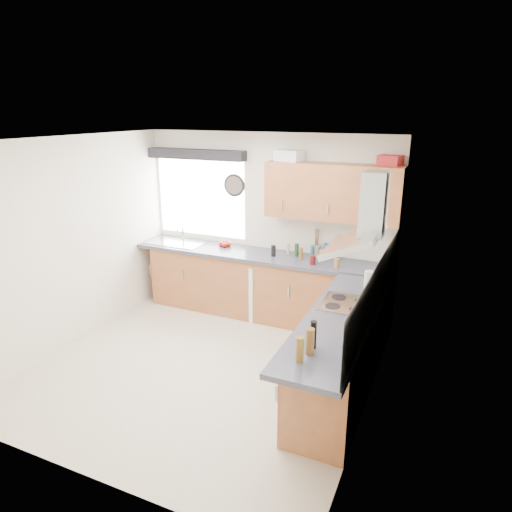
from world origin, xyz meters
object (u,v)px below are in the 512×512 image
at_px(oven, 345,348).
at_px(washing_machine, 249,287).
at_px(extractor_hood, 364,222).
at_px(upper_cabinets, 333,192).

relative_size(oven, washing_machine, 1.09).
xyz_separation_m(oven, extractor_hood, (0.10, -0.00, 1.34)).
distance_m(upper_cabinets, washing_machine, 1.80).
height_order(oven, extractor_hood, extractor_hood).
bearing_deg(upper_cabinets, washing_machine, -174.59).
relative_size(upper_cabinets, washing_machine, 2.17).
relative_size(extractor_hood, washing_machine, 1.00).
xyz_separation_m(upper_cabinets, washing_machine, (-1.11, -0.10, -1.41)).
bearing_deg(oven, extractor_hood, -0.00).
height_order(oven, washing_machine, oven).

